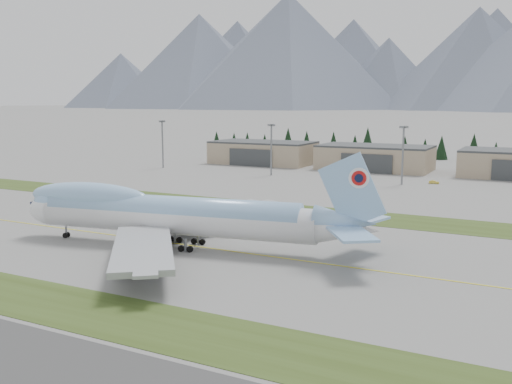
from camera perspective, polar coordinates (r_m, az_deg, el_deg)
The scene contains 11 objects.
ground at distance 113.80m, azimuth -1.23°, elevation -6.11°, with size 7000.00×7000.00×0.00m, color slate.
grass_strip_near at distance 83.94m, azimuth -13.89°, elevation -11.98°, with size 400.00×14.00×0.08m, color #344518.
grass_strip_far at distance 153.88m, azimuth 6.74°, elevation -2.17°, with size 400.00×18.00×0.08m, color #344518.
taxiway_line_main at distance 113.80m, azimuth -1.23°, elevation -6.11°, with size 400.00×0.40×0.02m, color yellow.
boeing_747_freighter at distance 118.49m, azimuth -8.46°, elevation -2.21°, with size 78.94×66.98×20.70m.
hangar_left at distance 276.25m, azimuth 0.71°, elevation 3.97°, with size 48.00×26.60×10.80m.
hangar_center at distance 256.73m, azimuth 11.80°, elevation 3.40°, with size 48.00×26.60×10.80m.
floodlight_masts at distance 217.28m, azimuth 10.17°, elevation 5.01°, with size 203.53×7.00×21.78m.
service_vehicle_a at distance 241.67m, azimuth 6.78°, elevation 1.90°, with size 1.34×3.31×1.13m, color silver.
service_vehicle_b at distance 218.40m, azimuth 17.37°, elevation 0.79°, with size 1.31×3.73×1.23m, color gold.
conifer_belt at distance 312.60m, azimuth 18.58°, elevation 4.33°, with size 271.78×14.85×15.97m.
Camera 1 is at (52.12, -96.71, 29.71)m, focal length 40.00 mm.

